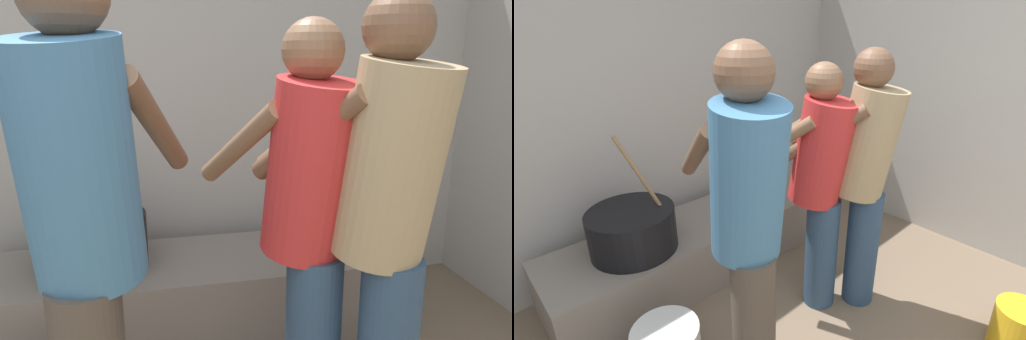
% 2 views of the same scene
% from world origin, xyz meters
% --- Properties ---
extents(block_enclosure_rear, '(5.04, 0.20, 2.27)m').
position_xyz_m(block_enclosure_rear, '(0.00, 2.44, 1.13)').
color(block_enclosure_rear, '#ADA8A0').
rests_on(block_enclosure_rear, ground_plane).
extents(hearth_ledge, '(2.02, 0.60, 0.40)m').
position_xyz_m(hearth_ledge, '(0.56, 1.92, 0.20)').
color(hearth_ledge, slate).
rests_on(hearth_ledge, ground_plane).
extents(cooking_pot_main, '(0.52, 0.52, 0.72)m').
position_xyz_m(cooking_pot_main, '(0.10, 1.91, 0.53)').
color(cooking_pot_main, black).
rests_on(cooking_pot_main, hearth_ledge).
extents(cook_in_tan_shirt, '(0.62, 0.73, 1.59)m').
position_xyz_m(cook_in_tan_shirt, '(1.13, 0.98, 0.91)').
color(cook_in_tan_shirt, navy).
rests_on(cook_in_tan_shirt, ground_plane).
extents(cook_in_blue_shirt, '(0.52, 0.75, 1.66)m').
position_xyz_m(cook_in_blue_shirt, '(0.22, 0.94, 0.96)').
color(cook_in_blue_shirt, '#4C4238').
rests_on(cook_in_blue_shirt, ground_plane).
extents(cook_in_red_shirt, '(0.56, 0.72, 1.52)m').
position_xyz_m(cook_in_red_shirt, '(0.93, 1.14, 0.87)').
color(cook_in_red_shirt, navy).
rests_on(cook_in_red_shirt, ground_plane).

